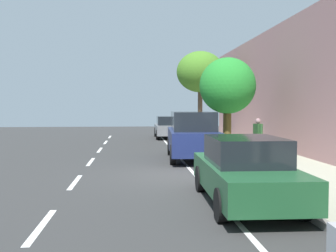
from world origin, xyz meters
The scene contains 13 objects.
ground centered at (0.00, 0.00, 0.00)m, with size 60.40×60.40×0.00m, color #323232.
sidewalk centered at (3.76, 0.00, 0.07)m, with size 3.44×37.75×0.14m, color #A3A48E.
curb_edge centered at (1.96, 0.00, 0.07)m, with size 0.16×37.75×0.14m, color gray.
lane_stripe_centre centered at (-3.19, -0.97, 0.00)m, with size 0.14×35.80×0.01m.
lane_stripe_bike_edge centered at (0.49, 0.00, 0.00)m, with size 0.12×37.75×0.01m, color white.
parked_sedan_green_second centered at (1.03, -3.87, 0.75)m, with size 1.92×4.44×1.52m.
parked_suv_dark_blue_mid centered at (0.96, 3.62, 1.03)m, with size 2.17×4.80×1.99m.
parked_sedan_grey_far centered at (0.93, 14.61, 0.75)m, with size 1.88×4.42×1.52m.
bicycle_at_curb centered at (1.49, 9.40, 0.39)m, with size 1.77×0.46×0.79m.
cyclist_with_backpack centered at (1.72, 8.95, 1.04)m, with size 0.47×0.61×1.71m.
street_tree_mid_block centered at (2.80, 5.10, 3.12)m, with size 2.56×2.56×4.30m.
street_tree_far_end centered at (2.80, 12.44, 4.39)m, with size 3.04×3.04×5.60m.
pedestrian_on_phone centered at (3.60, 3.11, 1.03)m, with size 0.31×0.61×1.59m.
Camera 1 is at (-1.48, -12.47, 2.22)m, focal length 41.79 mm.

